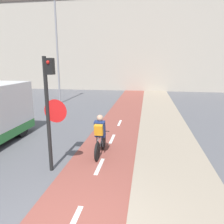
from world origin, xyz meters
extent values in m
cube|color=white|center=(0.00, 0.50, 0.02)|extent=(0.12, 1.10, 0.00)
cube|color=white|center=(0.00, 3.00, 0.02)|extent=(0.12, 1.10, 0.00)
cube|color=white|center=(0.00, 5.50, 0.02)|extent=(0.12, 1.10, 0.00)
cube|color=white|center=(0.00, 8.00, 0.02)|extent=(0.12, 1.10, 0.00)
cube|color=#B2A899|center=(0.00, 23.90, 4.87)|extent=(60.00, 5.00, 9.74)
cube|color=#473D38|center=(0.00, 23.90, 9.99)|extent=(60.00, 5.20, 0.50)
cylinder|color=black|center=(-1.39, 2.57, 1.68)|extent=(0.11, 0.11, 3.35)
cube|color=black|center=(-1.24, 2.57, 3.08)|extent=(0.20, 0.20, 0.44)
sphere|color=red|center=(-1.24, 2.46, 3.19)|extent=(0.09, 0.09, 0.09)
cone|color=red|center=(-1.16, 2.57, 1.84)|extent=(0.67, 0.01, 0.67)
cone|color=silver|center=(-1.16, 2.57, 1.84)|extent=(0.60, 0.02, 0.60)
cylinder|color=gray|center=(-5.36, 12.96, 3.76)|extent=(0.14, 0.14, 7.52)
cylinder|color=black|center=(-0.17, 3.44, 0.31)|extent=(0.07, 0.62, 0.62)
cylinder|color=black|center=(-0.17, 4.45, 0.31)|extent=(0.07, 0.62, 0.62)
cylinder|color=slate|center=(-0.17, 4.14, 0.47)|extent=(0.04, 0.64, 0.39)
cylinder|color=slate|center=(-0.17, 3.67, 0.49)|extent=(0.04, 0.33, 0.41)
cylinder|color=slate|center=(-0.17, 3.99, 0.66)|extent=(0.04, 0.93, 0.07)
cylinder|color=slate|center=(-0.17, 3.63, 0.30)|extent=(0.04, 0.38, 0.05)
cylinder|color=black|center=(-0.17, 4.45, 0.70)|extent=(0.46, 0.03, 0.03)
cube|color=navy|center=(-0.17, 3.88, 0.96)|extent=(0.36, 0.31, 0.59)
sphere|color=tan|center=(-0.17, 3.92, 1.34)|extent=(0.22, 0.22, 0.22)
cylinder|color=#232328|center=(-0.27, 3.84, 0.54)|extent=(0.04, 0.07, 0.39)
cylinder|color=#232328|center=(-0.07, 3.84, 0.54)|extent=(0.04, 0.07, 0.39)
cube|color=orange|center=(-0.17, 3.70, 0.98)|extent=(0.28, 0.23, 0.39)
cube|color=black|center=(-4.87, 6.13, 1.66)|extent=(1.87, 0.04, 0.70)
cylinder|color=black|center=(-3.94, 5.23, 0.35)|extent=(0.18, 0.70, 0.70)
camera|label=1|loc=(1.38, -3.10, 3.21)|focal=35.00mm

